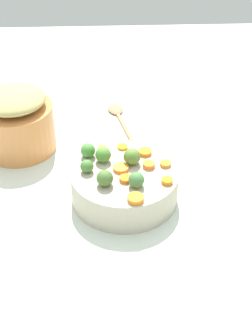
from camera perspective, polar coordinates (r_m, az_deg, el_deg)
tabletop at (r=1.19m, az=-1.69°, el=-4.54°), size 2.40×2.40×0.02m
serving_bowl_carrots at (r=1.17m, az=0.00°, el=-2.01°), size 0.27×0.27×0.08m
metal_pot at (r=1.37m, az=-12.84°, el=4.80°), size 0.21×0.21×0.13m
stuffing_mound at (r=1.33m, az=-13.39°, el=8.14°), size 0.18×0.18×0.05m
carrot_slice_0 at (r=1.22m, az=-2.74°, el=2.40°), size 0.03×0.03×0.01m
carrot_slice_1 at (r=1.17m, az=5.00°, el=0.51°), size 0.03×0.03×0.01m
carrot_slice_2 at (r=1.22m, az=-0.27°, el=2.58°), size 0.03×0.03×0.01m
carrot_slice_3 at (r=1.20m, az=2.51°, el=1.93°), size 0.04×0.04×0.01m
carrot_slice_4 at (r=1.12m, az=0.14°, el=-1.31°), size 0.04×0.04×0.01m
carrot_slice_5 at (r=1.06m, az=1.36°, el=-3.71°), size 0.05×0.05×0.01m
carrot_slice_6 at (r=1.15m, az=-0.43°, el=-0.01°), size 0.05×0.05×0.01m
carrot_slice_7 at (r=1.16m, az=2.97°, el=0.38°), size 0.04×0.04×0.01m
carrot_slice_8 at (r=1.11m, az=5.19°, el=-1.57°), size 0.03×0.03×0.01m
brussels_sprout_0 at (r=1.14m, az=-4.58°, el=0.23°), size 0.03×0.03×0.03m
brussels_sprout_1 at (r=1.19m, az=-4.46°, el=2.15°), size 0.04×0.04×0.04m
brussels_sprout_2 at (r=1.16m, az=0.91°, el=1.40°), size 0.04×0.04×0.04m
brussels_sprout_3 at (r=1.17m, az=-2.61°, el=1.62°), size 0.04×0.04×0.04m
brussels_sprout_4 at (r=1.09m, az=1.46°, el=-1.44°), size 0.04×0.04×0.04m
brussels_sprout_5 at (r=1.09m, az=-2.39°, el=-1.25°), size 0.04×0.04×0.04m
wooden_spoon at (r=1.50m, az=-0.57°, el=6.04°), size 0.10×0.32×0.01m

